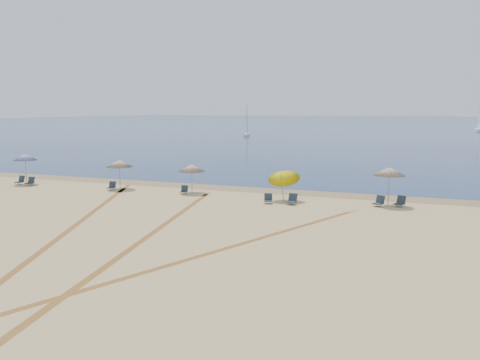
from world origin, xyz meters
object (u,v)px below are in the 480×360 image
(chair_4, at_px, (268,199))
(umbrella_4, at_px, (389,171))
(chair_2, at_px, (112,186))
(sailboat_0, at_px, (247,127))
(chair_5, at_px, (292,200))
(chair_7, at_px, (400,202))
(chair_6, at_px, (379,202))
(chair_0, at_px, (20,181))
(umbrella_3, at_px, (284,175))
(umbrella_1, at_px, (119,163))
(umbrella_2, at_px, (192,168))
(chair_3, at_px, (184,190))
(umbrella_0, at_px, (25,157))
(chair_1, at_px, (30,182))
(sailboat_1, at_px, (479,121))

(chair_4, bearing_deg, umbrella_4, -2.87)
(chair_2, relative_size, chair_4, 0.95)
(chair_4, bearing_deg, sailboat_0, 92.25)
(chair_5, distance_m, chair_7, 6.90)
(umbrella_4, distance_m, chair_6, 2.07)
(chair_0, bearing_deg, umbrella_3, 6.11)
(umbrella_1, bearing_deg, umbrella_4, 1.40)
(umbrella_2, distance_m, chair_3, 1.75)
(umbrella_2, relative_size, chair_0, 3.01)
(umbrella_1, distance_m, chair_0, 9.26)
(sailboat_0, bearing_deg, chair_5, -85.12)
(umbrella_1, bearing_deg, sailboat_0, 102.46)
(umbrella_0, relative_size, chair_2, 3.59)
(umbrella_3, relative_size, chair_1, 3.38)
(umbrella_1, relative_size, umbrella_3, 0.95)
(umbrella_1, xyz_separation_m, chair_6, (19.69, -0.06, -1.69))
(umbrella_2, bearing_deg, chair_3, -120.94)
(umbrella_3, xyz_separation_m, umbrella_4, (6.82, 0.81, 0.46))
(umbrella_1, distance_m, chair_5, 14.45)
(chair_4, distance_m, sailboat_1, 123.48)
(umbrella_1, height_order, chair_7, umbrella_1)
(umbrella_3, bearing_deg, sailboat_1, 79.49)
(umbrella_0, bearing_deg, chair_3, 1.55)
(chair_6, bearing_deg, chair_5, -142.76)
(umbrella_3, xyz_separation_m, chair_6, (6.31, 0.26, -1.46))
(chair_3, bearing_deg, umbrella_1, 165.18)
(umbrella_0, bearing_deg, umbrella_2, 3.77)
(chair_3, relative_size, chair_6, 0.81)
(umbrella_3, distance_m, sailboat_1, 122.04)
(umbrella_1, distance_m, sailboat_0, 75.97)
(umbrella_4, xyz_separation_m, chair_5, (-5.92, -1.93, -1.92))
(chair_0, bearing_deg, chair_4, 2.70)
(umbrella_3, distance_m, chair_4, 2.09)
(umbrella_1, bearing_deg, sailboat_1, 73.42)
(umbrella_1, xyz_separation_m, chair_0, (-9.05, -1.05, -1.68))
(chair_2, xyz_separation_m, chair_5, (14.60, -0.80, 0.03))
(umbrella_3, xyz_separation_m, sailboat_1, (22.25, 119.98, 1.18))
(umbrella_3, distance_m, chair_0, 22.48)
(umbrella_3, relative_size, chair_0, 3.34)
(umbrella_4, xyz_separation_m, chair_1, (-28.09, -1.65, -1.93))
(umbrella_1, distance_m, chair_1, 8.15)
(chair_2, height_order, chair_6, chair_6)
(chair_0, relative_size, chair_4, 0.96)
(umbrella_0, height_order, chair_7, umbrella_0)
(umbrella_2, relative_size, chair_3, 3.25)
(umbrella_4, relative_size, chair_6, 3.06)
(chair_0, relative_size, chair_5, 0.97)
(chair_7, bearing_deg, umbrella_1, -154.62)
(sailboat_0, bearing_deg, umbrella_1, -94.73)
(chair_5, bearing_deg, sailboat_0, 119.30)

